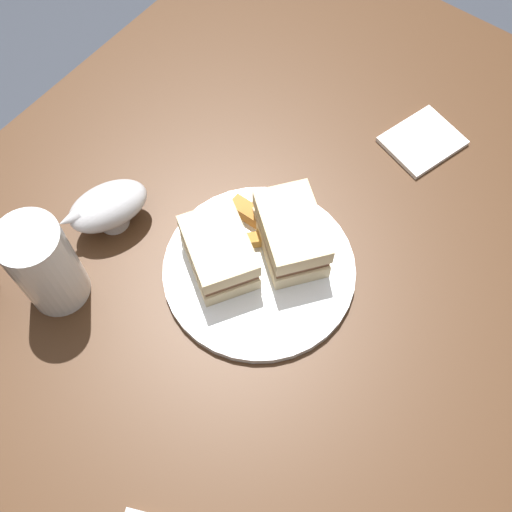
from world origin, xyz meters
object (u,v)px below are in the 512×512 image
sandwich_half_right (219,253)px  gravy_boat (107,207)px  plate (259,270)px  pint_glass (47,269)px  napkin (422,141)px  sandwich_half_left (291,234)px

sandwich_half_right → gravy_boat: size_ratio=1.00×
plate → pint_glass: pint_glass is taller
gravy_boat → sandwich_half_right: bearing=102.5°
pint_glass → napkin: bearing=152.8°
sandwich_half_left → pint_glass: 0.32m
plate → sandwich_half_left: size_ratio=1.89×
pint_glass → napkin: (-0.51, 0.26, -0.06)m
sandwich_half_right → napkin: size_ratio=1.21×
pint_glass → gravy_boat: pint_glass is taller
plate → gravy_boat: 0.23m
sandwich_half_left → gravy_boat: 0.25m
sandwich_half_left → napkin: sandwich_half_left is taller
pint_glass → gravy_boat: (-0.12, -0.02, -0.02)m
plate → sandwich_half_right: 0.07m
pint_glass → napkin: size_ratio=1.33×
plate → sandwich_half_left: 0.07m
sandwich_half_left → napkin: (-0.28, 0.05, -0.04)m
sandwich_half_right → sandwich_half_left: bearing=142.5°
pint_glass → plate: bearing=133.1°
sandwich_half_left → napkin: size_ratio=1.26×
gravy_boat → sandwich_half_left: bearing=116.9°
sandwich_half_left → gravy_boat: size_ratio=1.04×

